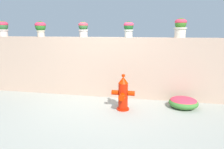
# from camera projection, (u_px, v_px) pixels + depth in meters

# --- Properties ---
(ground_plane) EXTENTS (24.00, 24.00, 0.00)m
(ground_plane) POSITION_uv_depth(u_px,v_px,m) (97.00, 111.00, 4.40)
(ground_plane) COLOR gray
(stone_wall) EXTENTS (6.68, 0.33, 1.52)m
(stone_wall) POSITION_uv_depth(u_px,v_px,m) (107.00, 67.00, 5.28)
(stone_wall) COLOR tan
(stone_wall) RESTS_ON ground
(potted_plant_0) EXTENTS (0.29, 0.29, 0.42)m
(potted_plant_0) POSITION_uv_depth(u_px,v_px,m) (3.00, 27.00, 5.59)
(potted_plant_0) COLOR beige
(potted_plant_0) RESTS_ON stone_wall
(potted_plant_1) EXTENTS (0.29, 0.29, 0.40)m
(potted_plant_1) POSITION_uv_depth(u_px,v_px,m) (40.00, 27.00, 5.39)
(potted_plant_1) COLOR beige
(potted_plant_1) RESTS_ON stone_wall
(potted_plant_2) EXTENTS (0.25, 0.25, 0.38)m
(potted_plant_2) POSITION_uv_depth(u_px,v_px,m) (83.00, 28.00, 5.22)
(potted_plant_2) COLOR beige
(potted_plant_2) RESTS_ON stone_wall
(potted_plant_3) EXTENTS (0.25, 0.25, 0.38)m
(potted_plant_3) POSITION_uv_depth(u_px,v_px,m) (129.00, 28.00, 4.99)
(potted_plant_3) COLOR beige
(potted_plant_3) RESTS_ON stone_wall
(potted_plant_4) EXTENTS (0.30, 0.30, 0.45)m
(potted_plant_4) POSITION_uv_depth(u_px,v_px,m) (180.00, 27.00, 4.74)
(potted_plant_4) COLOR beige
(potted_plant_4) RESTS_ON stone_wall
(fire_hydrant) EXTENTS (0.50, 0.40, 0.79)m
(fire_hydrant) POSITION_uv_depth(u_px,v_px,m) (123.00, 94.00, 4.38)
(fire_hydrant) COLOR red
(fire_hydrant) RESTS_ON ground
(flower_bush_left) EXTENTS (0.64, 0.57, 0.25)m
(flower_bush_left) POSITION_uv_depth(u_px,v_px,m) (183.00, 102.00, 4.54)
(flower_bush_left) COLOR #3C7630
(flower_bush_left) RESTS_ON ground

